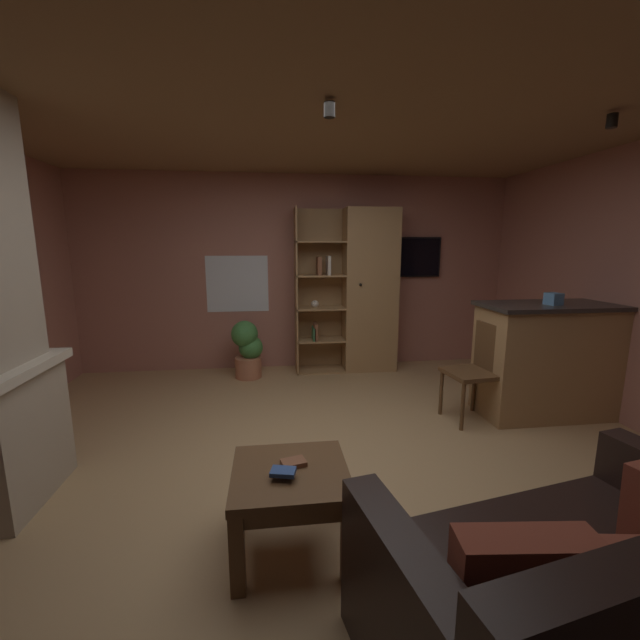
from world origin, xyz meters
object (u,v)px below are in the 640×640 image
Objects in this scene: dining_chair at (478,366)px; potted_floor_plant at (248,348)px; wall_mounted_tv at (406,257)px; table_book_1 at (283,472)px; bookshelf_cabinet at (363,292)px; kitchen_bar_counter at (559,359)px; coffee_table at (290,487)px; leather_couch at (586,602)px; table_book_0 at (294,463)px; tissue_box at (554,299)px.

potted_floor_plant is at bearing 145.26° from dining_chair.
wall_mounted_tv reaches higher than potted_floor_plant.
wall_mounted_tv is (1.80, 3.44, 0.97)m from table_book_1.
bookshelf_cabinet reaches higher than dining_chair.
kitchen_bar_counter is at bearing -46.89° from bookshelf_cabinet.
bookshelf_cabinet is at bearing -161.74° from wall_mounted_tv.
coffee_table is (-1.12, -3.16, -0.66)m from bookshelf_cabinet.
bookshelf_cabinet reaches higher than wall_mounted_tv.
coffee_table is at bearing -109.53° from bookshelf_cabinet.
leather_couch is 13.51× the size of table_book_0.
dining_chair is (-0.66, 0.04, -0.62)m from tissue_box.
wall_mounted_tv reaches higher than table_book_0.
dining_chair reaches higher than leather_couch.
leather_couch is 4.03m from potted_floor_plant.
potted_floor_plant reaches higher than table_book_0.
coffee_table is at bearing 62.18° from table_book_1.
coffee_table is (-2.49, -1.42, -0.77)m from tissue_box.
tissue_box reaches higher than leather_couch.
wall_mounted_tv is at bearing 62.38° from table_book_0.
dining_chair is (0.76, 2.22, 0.22)m from leather_couch.
bookshelf_cabinet reaches higher than table_book_0.
wall_mounted_tv reaches higher than leather_couch.
tissue_box is at bearing -3.09° from dining_chair.
bookshelf_cabinet is 1.34× the size of kitchen_bar_counter.
bookshelf_cabinet is at bearing 128.30° from tissue_box.
tissue_box is at bearing 57.03° from leather_couch.
table_book_0 is (-2.66, -1.44, -0.07)m from kitchen_bar_counter.
kitchen_bar_counter is at bearing -26.04° from potted_floor_plant.
wall_mounted_tv reaches higher than table_book_1.
table_book_1 is 0.17× the size of potted_floor_plant.
table_book_1 is (-0.04, -0.07, 0.13)m from coffee_table.
bookshelf_cabinet is at bearing 89.32° from leather_couch.
table_book_1 is at bearing -140.76° from dining_chair.
potted_floor_plant is at bearing 151.38° from tissue_box.
coffee_table is 4.91× the size of table_book_1.
kitchen_bar_counter is 2.56× the size of coffee_table.
wall_mounted_tv is (1.74, 3.32, 0.99)m from table_book_0.
coffee_table is at bearing -113.85° from table_book_0.
dining_chair is at bearing 176.91° from tissue_box.
kitchen_bar_counter is 13.01× the size of tissue_box.
table_book_1 is at bearing -149.52° from tissue_box.
potted_floor_plant is 2.43m from wall_mounted_tv.
leather_couch is 1.35m from table_book_0.
coffee_table is 2.34m from dining_chair.
potted_floor_plant is (-1.45, 3.76, 0.07)m from leather_couch.
wall_mounted_tv is at bearing 62.43° from table_book_1.
table_book_0 is (-2.47, -1.37, -0.67)m from tissue_box.
table_book_1 is (-1.11, 0.70, 0.20)m from leather_couch.
table_book_0 is at bearing -109.47° from bookshelf_cabinet.
bookshelf_cabinet is 1.21× the size of leather_couch.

